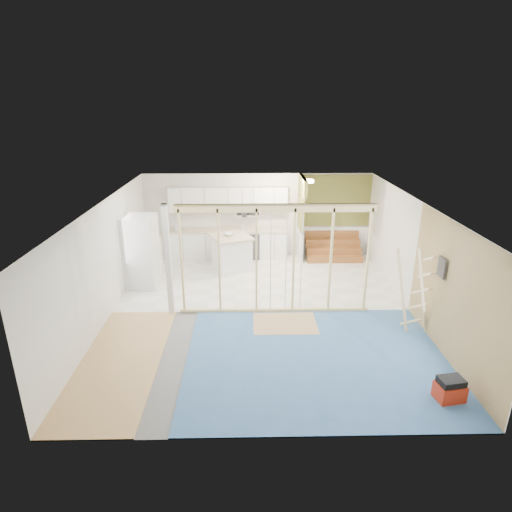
{
  "coord_description": "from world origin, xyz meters",
  "views": [
    {
      "loc": [
        -0.31,
        -8.99,
        4.68
      ],
      "look_at": [
        -0.12,
        0.6,
        1.18
      ],
      "focal_mm": 30.0,
      "sensor_mm": 36.0,
      "label": 1
    }
  ],
  "objects_px": {
    "island": "(231,253)",
    "toolbox": "(450,390)",
    "ladder": "(415,291)",
    "fridge": "(141,252)"
  },
  "relations": [
    {
      "from": "fridge",
      "to": "island",
      "type": "bearing_deg",
      "value": 29.64
    },
    {
      "from": "toolbox",
      "to": "ladder",
      "type": "bearing_deg",
      "value": 77.23
    },
    {
      "from": "fridge",
      "to": "ladder",
      "type": "distance_m",
      "value": 6.75
    },
    {
      "from": "island",
      "to": "ladder",
      "type": "xyz_separation_m",
      "value": [
        3.92,
        -3.72,
        0.46
      ]
    },
    {
      "from": "fridge",
      "to": "toolbox",
      "type": "xyz_separation_m",
      "value": [
        6.1,
        -4.76,
        -0.76
      ]
    },
    {
      "from": "fridge",
      "to": "toolbox",
      "type": "distance_m",
      "value": 7.78
    },
    {
      "from": "fridge",
      "to": "ladder",
      "type": "relative_size",
      "value": 1.02
    },
    {
      "from": "toolbox",
      "to": "ladder",
      "type": "height_order",
      "value": "ladder"
    },
    {
      "from": "fridge",
      "to": "island",
      "type": "distance_m",
      "value": 2.62
    },
    {
      "from": "island",
      "to": "toolbox",
      "type": "bearing_deg",
      "value": -80.24
    }
  ]
}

